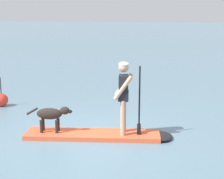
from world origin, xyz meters
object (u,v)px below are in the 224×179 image
Objects in this scene: paddleboard at (103,135)px; marker_buoy at (2,100)px; dog at (52,115)px; person_paddler at (124,93)px.

paddleboard is 3.70× the size of marker_buoy.
paddleboard is at bearing 22.35° from dog.
paddleboard is 4.17m from marker_buoy.
marker_buoy is (-4.02, 1.11, 0.15)m from paddleboard.
dog is at bearing -27.63° from marker_buoy.
paddleboard is 2.06× the size of person_paddler.
marker_buoy is at bearing 152.37° from dog.
person_paddler reaches higher than paddleboard.
person_paddler is 1.70m from dog.
dog is (-1.50, -0.62, -0.52)m from person_paddler.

